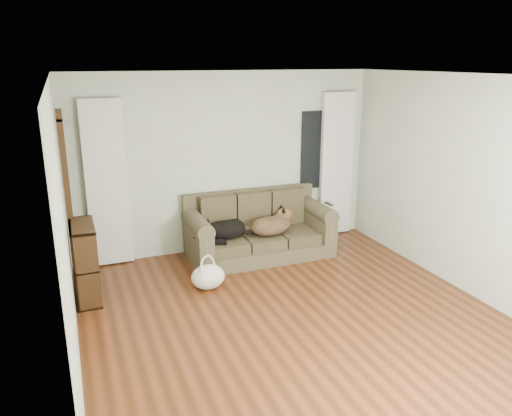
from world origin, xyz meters
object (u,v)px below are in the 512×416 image
object	(u,v)px
dog_black_lab	(223,230)
tote_bag	(208,276)
dog_shepherd	(272,224)
bookshelf	(85,259)
sofa	(260,226)

from	to	relation	value
dog_black_lab	tote_bag	xyz separation A→B (m)	(-0.44, -0.74, -0.32)
dog_black_lab	tote_bag	size ratio (longest dim) A/B	1.40
dog_shepherd	bookshelf	size ratio (longest dim) A/B	0.70
sofa	dog_shepherd	size ratio (longest dim) A/B	3.15
sofa	dog_shepherd	bearing A→B (deg)	-27.41
sofa	dog_shepherd	world-z (taller)	sofa
sofa	bookshelf	bearing A→B (deg)	-168.47
dog_shepherd	tote_bag	world-z (taller)	dog_shepherd
tote_bag	bookshelf	world-z (taller)	bookshelf
bookshelf	sofa	bearing A→B (deg)	19.00
dog_black_lab	dog_shepherd	world-z (taller)	dog_shepherd
dog_black_lab	dog_shepherd	distance (m)	0.72
dog_black_lab	dog_shepherd	bearing A→B (deg)	-2.12
sofa	tote_bag	distance (m)	1.30
dog_shepherd	tote_bag	bearing A→B (deg)	20.53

